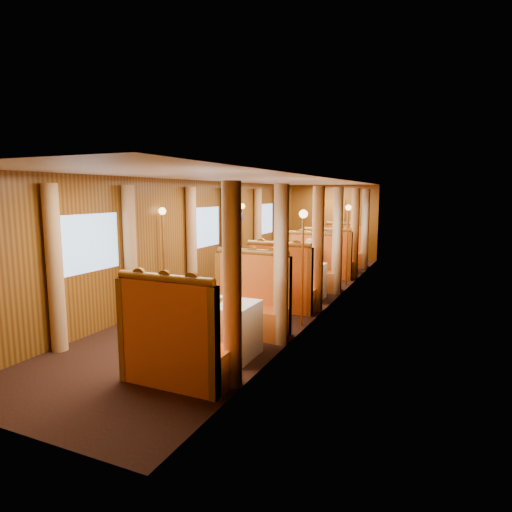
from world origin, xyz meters
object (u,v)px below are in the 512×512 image
Objects in this scene: table_mid at (298,281)px; banquette_far_aft at (345,252)px; tea_tray at (210,301)px; banquette_near_aft at (249,307)px; banquette_mid_aft at (312,271)px; fruit_plate at (230,305)px; table_near at (218,328)px; banquette_mid_fwd at (281,288)px; teapot_right at (211,300)px; steward at (234,252)px; passenger at (309,259)px; banquette_far_fwd at (328,262)px; teapot_left at (203,296)px; teapot_back at (212,296)px; table_far at (337,258)px; rose_vase_far at (337,239)px; banquette_near_fwd at (175,349)px; rose_vase_mid at (297,255)px.

banquette_far_aft reaches higher than table_mid.
banquette_near_aft is at bearing 84.00° from tea_tray.
banquette_near_aft is 3.50m from banquette_mid_aft.
banquette_mid_aft is 6.15× the size of fruit_plate.
fruit_plate is (0.27, -0.15, 0.39)m from table_near.
teapot_right is (-0.01, -2.63, 0.38)m from banquette_mid_fwd.
steward is 1.71m from passenger.
banquette_far_fwd reaches higher than passenger.
teapot_back is at bearing 66.65° from teapot_left.
table_far is 0.78× the size of banquette_far_aft.
banquette_mid_aft is at bearing 90.00° from table_mid.
rose_vase_far is at bearing 90.08° from banquette_near_aft.
banquette_far_aft is 8.04m from tea_tray.
teapot_left is at bearing 152.35° from teapot_right.
teapot_left is 0.19m from teapot_right.
banquette_far_aft is at bearing 89.57° from rose_vase_far.
banquette_near_fwd is 3.72× the size of rose_vase_far.
teapot_back is at bearing -92.14° from banquette_mid_fwd.
banquette_far_fwd is 1.10m from rose_vase_far.
rose_vase_mid is (0.06, 3.48, 0.12)m from teapot_back.
passenger is (-0.00, -0.25, 0.32)m from banquette_mid_aft.
rose_vase_far reaches higher than teapot_right.
banquette_near_fwd is at bearing -90.00° from banquette_mid_fwd.
teapot_left is at bearing -92.53° from passenger.
banquette_mid_aft is 3.94× the size of tea_tray.
table_mid is 4.82× the size of fruit_plate.
rose_vase_mid is 1.00× the size of rose_vase_far.
banquette_mid_aft is 0.41m from passenger.
banquette_far_fwd reaches higher than teapot_back.
banquette_mid_fwd is 9.51× the size of teapot_right.
steward reaches higher than tea_tray.
banquette_far_fwd reaches higher than rose_vase_mid.
steward is at bearing 108.65° from banquette_near_fwd.
banquette_near_fwd reaches higher than teapot_back.
rose_vase_mid reaches higher than table_far.
rose_vase_far is (-0.01, 7.97, 0.50)m from banquette_near_fwd.
banquette_mid_aft is 3.72× the size of rose_vase_mid.
banquette_mid_aft is at bearing -90.00° from banquette_far_aft.
banquette_far_aft is at bearing 89.23° from tea_tray.
banquette_far_aft is 1.17m from rose_vase_far.
banquette_near_fwd is 1.28× the size of table_mid.
banquette_near_fwd is 1.00× the size of banquette_near_aft.
banquette_mid_aft is 9.51× the size of teapot_right.
banquette_far_fwd is at bearing 124.72° from steward.
table_mid is at bearing -90.00° from banquette_far_aft.
teapot_right is 0.65× the size of fruit_plate.
table_near is at bearing 7.82° from tea_tray.
banquette_near_fwd is 3.50m from banquette_mid_fwd.
fruit_plate is at bearing -85.30° from rose_vase_mid.
banquette_far_fwd reaches higher than rose_vase_far.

